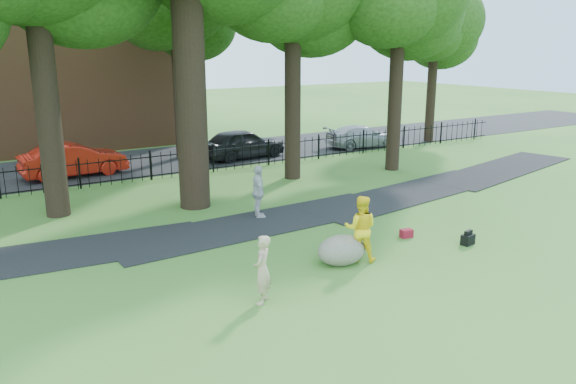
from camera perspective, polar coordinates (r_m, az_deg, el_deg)
ground at (r=15.08m, az=1.05°, el=-7.74°), size 120.00×120.00×0.00m
footpath at (r=18.71m, az=-2.86°, el=-3.25°), size 36.07×3.85×0.03m
street at (r=29.29m, az=-16.20°, el=2.75°), size 80.00×7.00×0.02m
iron_fence at (r=25.42m, az=-13.79°, el=2.54°), size 44.00×0.04×1.20m
brick_building at (r=35.89m, az=-26.89°, el=13.53°), size 18.00×8.00×12.00m
woman at (r=12.89m, az=-2.63°, el=-7.88°), size 0.69×0.69×1.62m
man at (r=15.44m, az=7.38°, el=-3.69°), size 1.13×1.11×1.84m
pedestrian at (r=19.11m, az=-3.02°, el=-0.00°), size 0.75×1.16×1.84m
boulder at (r=15.38m, az=5.47°, el=-5.71°), size 1.50×1.18×0.82m
backpack at (r=17.58m, az=17.80°, el=-4.62°), size 0.46×0.34×0.31m
red_bag at (r=17.74m, az=11.94°, el=-4.14°), size 0.41×0.29×0.26m
red_sedan at (r=27.09m, az=-20.94°, el=3.06°), size 4.68×1.90×1.51m
grey_car at (r=29.55m, az=-4.66°, el=4.94°), size 4.77×2.30×1.57m
silver_car at (r=33.01m, az=7.51°, el=5.62°), size 4.59×2.36×1.28m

